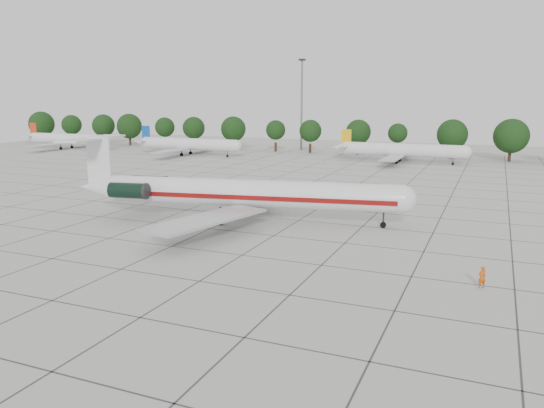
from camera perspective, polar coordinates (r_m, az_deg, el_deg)
The scene contains 9 objects.
ground at distance 58.36m, azimuth 0.22°, elevation -3.42°, with size 260.00×260.00×0.00m, color #B9B9B1.
apron_joints at distance 72.06m, azimuth 4.83°, elevation -0.59°, with size 170.00×170.00×0.02m, color #383838.
main_airliner at distance 65.05m, azimuth -4.40°, elevation 1.27°, with size 42.23×32.93×9.99m.
ground_crew at distance 45.66m, azimuth 21.65°, elevation -7.34°, with size 0.66×0.43×1.80m, color #CD4E0C.
bg_airliner_a at distance 167.12m, azimuth -21.10°, elevation 6.53°, with size 28.24×27.20×7.40m.
bg_airliner_b at distance 140.61m, azimuth -8.98°, elevation 6.37°, with size 28.24×27.20×7.40m.
bg_airliner_c at distance 126.60m, azimuth 13.78°, elevation 5.64°, with size 28.24×27.20×7.40m.
tree_line at distance 141.36m, azimuth 9.27°, elevation 7.64°, with size 249.86×8.44×10.22m.
floodlight_mast at distance 153.07m, azimuth 3.21°, elevation 11.15°, with size 1.60×1.60×25.45m.
Camera 1 is at (21.76, -52.05, 14.95)m, focal length 35.00 mm.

